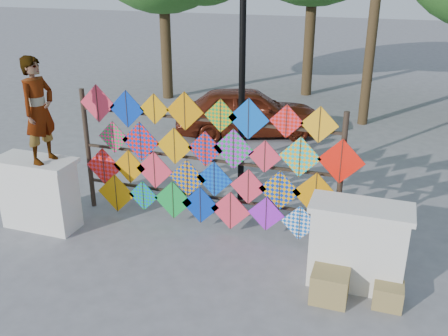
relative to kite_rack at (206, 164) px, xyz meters
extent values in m
plane|color=gray|center=(-0.06, -0.72, -1.21)|extent=(80.00, 80.00, 0.00)
cube|color=silver|center=(-2.76, -0.92, -0.61)|extent=(1.30, 0.55, 1.20)
cube|color=silver|center=(-2.76, -0.92, 0.03)|extent=(1.40, 0.65, 0.08)
cube|color=silver|center=(2.64, -0.92, -0.61)|extent=(1.30, 0.55, 1.20)
cube|color=silver|center=(2.64, -0.92, 0.03)|extent=(1.40, 0.65, 0.08)
cylinder|color=black|center=(-2.36, 0.08, -0.06)|extent=(0.09, 0.09, 2.30)
cylinder|color=black|center=(2.24, 0.08, -0.06)|extent=(0.09, 0.09, 2.30)
cube|color=black|center=(-0.06, 0.08, -0.66)|extent=(4.60, 0.04, 0.04)
cube|color=black|center=(-0.06, 0.08, 0.04)|extent=(4.60, 0.04, 0.04)
cube|color=black|center=(-0.06, 0.08, 0.74)|extent=(4.60, 0.04, 0.04)
cube|color=#E8324C|center=(-2.02, 0.02, 0.87)|extent=(0.69, 0.01, 0.69)
cube|color=black|center=(-2.02, 0.00, 0.87)|extent=(0.01, 0.01, 0.68)
cube|color=#0731AB|center=(-1.45, 0.02, 0.82)|extent=(0.67, 0.01, 0.67)
cube|color=black|center=(-1.45, 0.00, 0.82)|extent=(0.01, 0.01, 0.66)
cube|color=orange|center=(-0.92, 0.02, 0.87)|extent=(0.54, 0.01, 0.54)
cube|color=black|center=(-0.92, 0.00, 0.87)|extent=(0.01, 0.01, 0.53)
cube|color=orange|center=(-0.36, 0.02, 0.88)|extent=(0.67, 0.01, 0.67)
cube|color=black|center=(-0.36, 0.00, 0.88)|extent=(0.01, 0.01, 0.65)
cube|color=#129737|center=(0.26, 0.02, 0.86)|extent=(0.56, 0.01, 0.56)
cube|color=black|center=(0.26, 0.00, 0.86)|extent=(0.01, 0.01, 0.55)
cube|color=blue|center=(0.73, 0.02, 0.85)|extent=(0.69, 0.01, 0.69)
cube|color=black|center=(0.73, 0.00, 0.85)|extent=(0.01, 0.01, 0.67)
cube|color=#E8324C|center=(1.34, 0.02, 0.87)|extent=(0.55, 0.01, 0.55)
cube|color=black|center=(1.34, 0.00, 0.87)|extent=(0.01, 0.01, 0.54)
cube|color=#FDAC17|center=(1.85, 0.02, 0.87)|extent=(0.59, 0.01, 0.59)
cube|color=black|center=(1.85, 0.00, 0.87)|extent=(0.01, 0.01, 0.58)
cube|color=#129737|center=(-1.73, -0.02, 0.29)|extent=(0.59, 0.01, 0.59)
cube|color=black|center=(-1.73, -0.04, 0.29)|extent=(0.01, 0.01, 0.58)
cube|color=#FF190B|center=(-1.20, -0.02, 0.27)|extent=(0.72, 0.01, 0.72)
cube|color=black|center=(-1.20, -0.04, 0.27)|extent=(0.01, 0.01, 0.71)
cube|color=orange|center=(-0.56, -0.02, 0.26)|extent=(0.66, 0.01, 0.66)
cube|color=black|center=(-0.56, -0.04, 0.26)|extent=(0.01, 0.01, 0.65)
cube|color=#0731AB|center=(0.00, -0.02, 0.27)|extent=(0.63, 0.01, 0.63)
cube|color=black|center=(0.00, -0.04, 0.27)|extent=(0.01, 0.01, 0.62)
cube|color=#129737|center=(0.50, -0.02, 0.33)|extent=(0.70, 0.01, 0.70)
cube|color=black|center=(0.50, -0.04, 0.33)|extent=(0.01, 0.01, 0.69)
cube|color=#E8324C|center=(1.03, -0.02, 0.26)|extent=(0.56, 0.01, 0.56)
cube|color=black|center=(1.03, -0.04, 0.26)|extent=(0.01, 0.01, 0.55)
cube|color=#FDAC17|center=(1.59, -0.02, 0.32)|extent=(0.68, 0.01, 0.68)
cube|color=black|center=(1.59, -0.04, 0.32)|extent=(0.01, 0.01, 0.67)
cube|color=#FF190B|center=(2.23, -0.02, 0.33)|extent=(0.73, 0.01, 0.73)
cube|color=black|center=(2.23, -0.04, 0.33)|extent=(0.01, 0.01, 0.72)
cube|color=#E8324C|center=(-1.96, -0.06, -0.29)|extent=(0.72, 0.01, 0.72)
cube|color=black|center=(-1.96, -0.08, -0.29)|extent=(0.01, 0.01, 0.71)
cube|color=orange|center=(-1.44, -0.06, -0.22)|extent=(0.64, 0.01, 0.64)
cube|color=black|center=(-1.44, -0.08, -0.22)|extent=(0.01, 0.01, 0.63)
cube|color=#E8324C|center=(-0.94, -0.06, -0.22)|extent=(0.70, 0.01, 0.70)
cube|color=black|center=(-0.94, -0.08, -0.22)|extent=(0.01, 0.01, 0.69)
cube|color=#0731AB|center=(-0.32, -0.06, -0.28)|extent=(0.69, 0.01, 0.69)
cube|color=black|center=(-0.32, -0.08, -0.28)|extent=(0.01, 0.01, 0.67)
cube|color=#0731AB|center=(0.17, -0.06, -0.24)|extent=(0.64, 0.01, 0.64)
cube|color=black|center=(0.17, -0.08, -0.24)|extent=(0.01, 0.01, 0.63)
cube|color=#E8324C|center=(0.77, -0.06, -0.29)|extent=(0.63, 0.01, 0.63)
cube|color=black|center=(0.77, -0.08, -0.29)|extent=(0.01, 0.01, 0.62)
cube|color=orange|center=(1.30, -0.06, -0.28)|extent=(0.71, 0.01, 0.71)
cube|color=black|center=(1.30, -0.08, -0.28)|extent=(0.01, 0.01, 0.69)
cube|color=orange|center=(1.88, -0.06, -0.26)|extent=(0.75, 0.01, 0.75)
cube|color=black|center=(1.88, -0.08, -0.26)|extent=(0.01, 0.01, 0.74)
cube|color=orange|center=(-1.73, -0.10, -0.77)|extent=(0.75, 0.01, 0.75)
cube|color=black|center=(-1.73, -0.12, -0.77)|extent=(0.01, 0.01, 0.74)
cube|color=blue|center=(-1.17, -0.10, -0.73)|extent=(0.58, 0.01, 0.58)
cube|color=black|center=(-1.17, -0.12, -0.73)|extent=(0.01, 0.01, 0.57)
cube|color=#129737|center=(-0.59, -0.10, -0.73)|extent=(0.72, 0.01, 0.72)
cube|color=black|center=(-0.59, -0.12, -0.73)|extent=(0.01, 0.01, 0.71)
cube|color=#0731AB|center=(-0.07, -0.10, -0.75)|extent=(0.69, 0.01, 0.69)
cube|color=black|center=(-0.07, -0.12, -0.75)|extent=(0.01, 0.01, 0.68)
cube|color=#E8324C|center=(0.48, -0.10, -0.76)|extent=(0.71, 0.01, 0.71)
cube|color=black|center=(0.48, -0.12, -0.76)|extent=(0.01, 0.01, 0.70)
cube|color=#9D1CD5|center=(1.10, -0.10, -0.72)|extent=(0.62, 0.01, 0.62)
cube|color=black|center=(1.10, -0.12, -0.72)|extent=(0.01, 0.01, 0.61)
cube|color=white|center=(1.67, -0.10, -0.79)|extent=(0.63, 0.01, 0.63)
cube|color=black|center=(1.67, -0.12, -0.79)|extent=(0.01, 0.01, 0.61)
cube|color=#FF190B|center=(2.21, -0.10, -0.76)|extent=(0.53, 0.01, 0.53)
cube|color=black|center=(2.21, -0.12, -0.76)|extent=(0.01, 0.01, 0.52)
cylinder|color=#46351E|center=(-4.56, 8.28, 0.72)|extent=(0.36, 0.36, 3.85)
cylinder|color=#46351E|center=(-0.06, 10.28, 0.86)|extent=(0.36, 0.36, 4.12)
cylinder|color=#46351E|center=(2.14, 7.28, 1.54)|extent=(0.28, 0.28, 5.50)
imported|color=#99999E|center=(-2.51, -0.92, 0.95)|extent=(0.49, 0.68, 1.75)
imported|color=#5A1E0F|center=(-0.77, 5.20, -0.55)|extent=(4.17, 2.91, 1.32)
cylinder|color=black|center=(0.24, 1.28, 0.89)|extent=(0.12, 0.12, 4.20)
cube|color=olive|center=(2.35, -1.41, -0.98)|extent=(0.50, 0.45, 0.45)
cube|color=olive|center=(3.12, -1.29, -1.04)|extent=(0.39, 0.36, 0.33)
camera|label=1|loc=(2.82, -7.32, 3.13)|focal=40.00mm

